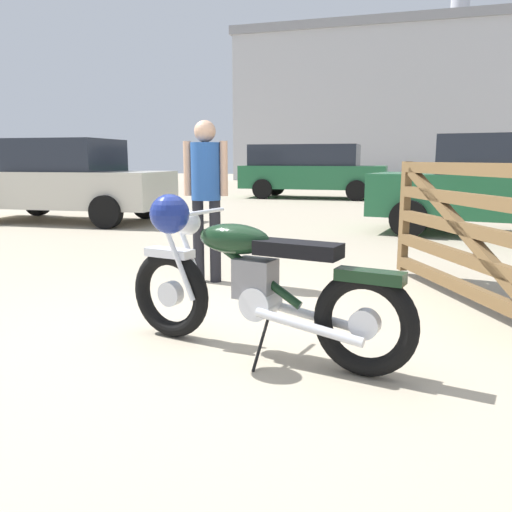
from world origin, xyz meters
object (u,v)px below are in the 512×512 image
at_px(silver_sedan_mid, 503,186).
at_px(red_hatchback_near, 66,181).
at_px(timber_gate, 483,229).
at_px(vintage_motorcycle, 249,282).
at_px(pale_sedan_back, 310,169).
at_px(bystander, 206,184).
at_px(white_estate_far, 467,171).

bearing_deg(silver_sedan_mid, red_hatchback_near, -169.06).
relative_size(timber_gate, silver_sedan_mid, 0.53).
bearing_deg(silver_sedan_mid, vintage_motorcycle, -101.81).
height_order(timber_gate, pale_sedan_back, pale_sedan_back).
bearing_deg(bystander, pale_sedan_back, -2.31).
bearing_deg(pale_sedan_back, timber_gate, -73.64).
xyz_separation_m(bystander, pale_sedan_back, (-1.45, 12.24, -0.08)).
bearing_deg(white_estate_far, pale_sedan_back, 37.21).
height_order(vintage_motorcycle, white_estate_far, white_estate_far).
relative_size(vintage_motorcycle, pale_sedan_back, 0.43).
bearing_deg(vintage_motorcycle, pale_sedan_back, -68.13).
distance_m(timber_gate, red_hatchback_near, 8.72).
distance_m(timber_gate, pale_sedan_back, 13.22).
distance_m(vintage_motorcycle, pale_sedan_back, 14.32).
bearing_deg(silver_sedan_mid, timber_gate, -91.00).
distance_m(bystander, pale_sedan_back, 12.32).
distance_m(silver_sedan_mid, pale_sedan_back, 9.06).
distance_m(vintage_motorcycle, bystander, 2.21).
relative_size(pale_sedan_back, white_estate_far, 1.11).
height_order(vintage_motorcycle, bystander, bystander).
xyz_separation_m(timber_gate, bystander, (-2.61, 0.34, 0.32)).
relative_size(timber_gate, white_estate_far, 0.54).
relative_size(vintage_motorcycle, bystander, 1.24).
bearing_deg(white_estate_far, timber_gate, 89.22).
height_order(timber_gate, white_estate_far, white_estate_far).
bearing_deg(red_hatchback_near, vintage_motorcycle, 130.75).
distance_m(vintage_motorcycle, silver_sedan_mid, 6.85).
xyz_separation_m(timber_gate, white_estate_far, (1.02, 16.05, 0.13)).
relative_size(red_hatchback_near, pale_sedan_back, 0.91).
distance_m(silver_sedan_mid, white_estate_far, 11.13).
xyz_separation_m(timber_gate, pale_sedan_back, (-4.06, 12.58, 0.24)).
xyz_separation_m(red_hatchback_near, pale_sedan_back, (3.41, 8.08, 0.10)).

